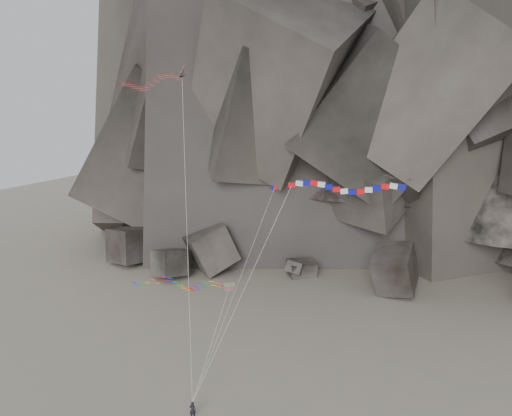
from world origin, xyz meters
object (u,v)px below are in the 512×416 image
(delta_kite, at_px, (147,82))
(parafoil_kite, at_px, (176,283))
(kite_flyer, at_px, (193,409))
(pennant_kite, at_px, (259,227))
(banner_kite, at_px, (344,188))

(delta_kite, xyz_separation_m, parafoil_kite, (3.92, -2.06, -22.25))
(kite_flyer, height_order, pennant_kite, pennant_kite)
(kite_flyer, distance_m, parafoil_kite, 13.87)
(kite_flyer, xyz_separation_m, banner_kite, (12.69, 7.64, 21.63))
(parafoil_kite, bearing_deg, delta_kite, 135.43)
(banner_kite, relative_size, parafoil_kite, 1.55)
(kite_flyer, relative_size, delta_kite, 0.06)
(parafoil_kite, bearing_deg, pennant_kite, -26.25)
(kite_flyer, xyz_separation_m, parafoil_kite, (-6.18, 7.99, 9.51))
(banner_kite, xyz_separation_m, pennant_kite, (-8.02, -1.44, -4.15))
(kite_flyer, bearing_deg, parafoil_kite, -65.50)
(banner_kite, relative_size, pennant_kite, 1.04)
(delta_kite, relative_size, banner_kite, 1.52)
(delta_kite, distance_m, pennant_kite, 20.90)
(kite_flyer, height_order, parafoil_kite, parafoil_kite)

